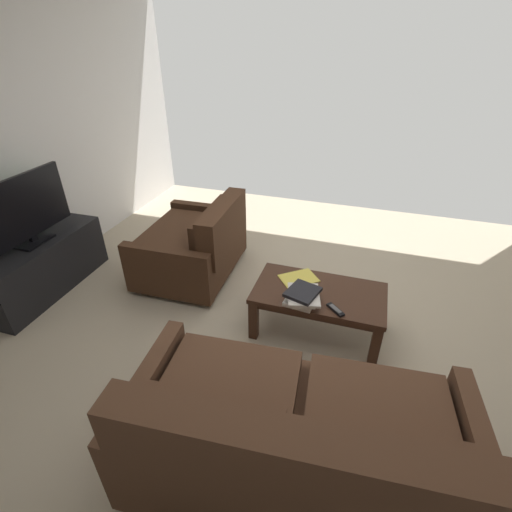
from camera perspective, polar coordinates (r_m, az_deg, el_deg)
ground_plane at (r=3.34m, az=5.72°, el=-9.94°), size 5.43×5.46×0.01m
wall_right at (r=4.09m, az=-34.85°, el=15.08°), size 0.12×5.46×2.83m
sofa_main at (r=2.13m, az=6.07°, el=-26.93°), size 1.86×1.04×0.91m
loveseat_near at (r=3.80m, az=-9.30°, el=1.77°), size 0.92×1.14×0.81m
coffee_table at (r=3.05m, az=9.69°, el=-6.40°), size 1.05×0.57×0.41m
tv_stand at (r=4.09m, az=-30.10°, el=-1.41°), size 0.45×1.29×0.53m
flat_tv at (r=3.85m, az=-32.38°, el=6.02°), size 0.21×0.96×0.62m
book_stack at (r=2.85m, az=7.14°, el=-6.13°), size 0.30×0.34×0.11m
tv_remote at (r=2.83m, az=12.19°, el=-8.12°), size 0.15×0.14×0.02m
loose_magazine at (r=3.13m, az=6.61°, el=-3.46°), size 0.37×0.35×0.01m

